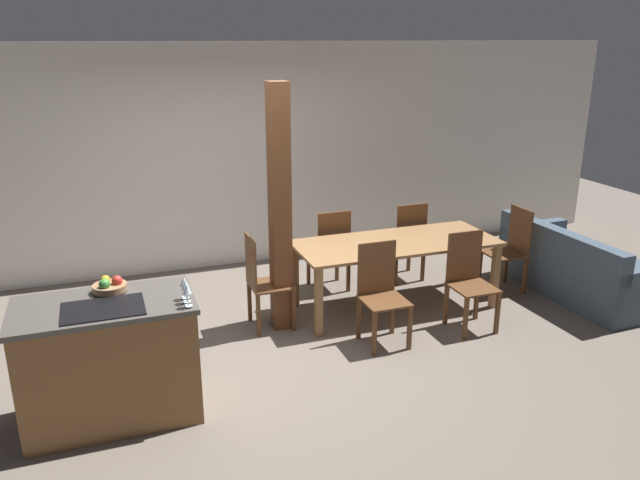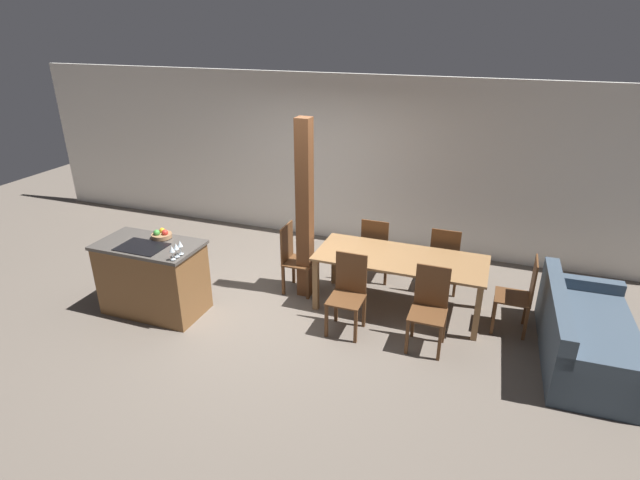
{
  "view_description": "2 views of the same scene",
  "coord_description": "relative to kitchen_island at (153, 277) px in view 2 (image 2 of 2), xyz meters",
  "views": [
    {
      "loc": [
        -1.27,
        -4.97,
        2.75
      ],
      "look_at": [
        0.6,
        0.2,
        0.95
      ],
      "focal_mm": 35.0,
      "sensor_mm": 36.0,
      "label": 1
    },
    {
      "loc": [
        2.54,
        -5.06,
        3.41
      ],
      "look_at": [
        0.6,
        0.2,
        0.95
      ],
      "focal_mm": 28.0,
      "sensor_mm": 36.0,
      "label": 2
    }
  ],
  "objects": [
    {
      "name": "dining_chair_near_right",
      "position": [
        3.37,
        0.45,
        0.02
      ],
      "size": [
        0.4,
        0.4,
        0.95
      ],
      "color": "brown",
      "rests_on": "ground_plane"
    },
    {
      "name": "fruit_bowl",
      "position": [
        0.06,
        0.2,
        0.51
      ],
      "size": [
        0.25,
        0.25,
        0.12
      ],
      "color": "#99704C",
      "rests_on": "kitchen_island"
    },
    {
      "name": "dining_chair_foot_end",
      "position": [
        4.32,
        1.1,
        0.02
      ],
      "size": [
        0.4,
        0.4,
        0.95
      ],
      "rotation": [
        0.0,
        0.0,
        -1.57
      ],
      "color": "brown",
      "rests_on": "ground_plane"
    },
    {
      "name": "dining_chair_far_left",
      "position": [
        2.42,
        1.76,
        0.02
      ],
      "size": [
        0.4,
        0.4,
        0.95
      ],
      "rotation": [
        0.0,
        0.0,
        3.14
      ],
      "color": "brown",
      "rests_on": "ground_plane"
    },
    {
      "name": "dining_chair_near_left",
      "position": [
        2.42,
        0.45,
        0.02
      ],
      "size": [
        0.4,
        0.4,
        0.95
      ],
      "color": "brown",
      "rests_on": "ground_plane"
    },
    {
      "name": "dining_chair_head_end",
      "position": [
        1.46,
        1.1,
        0.02
      ],
      "size": [
        0.4,
        0.4,
        0.95
      ],
      "rotation": [
        0.0,
        0.0,
        1.57
      ],
      "color": "brown",
      "rests_on": "ground_plane"
    },
    {
      "name": "dining_table",
      "position": [
        2.89,
        1.1,
        0.18
      ],
      "size": [
        2.1,
        0.87,
        0.73
      ],
      "color": "olive",
      "rests_on": "ground_plane"
    },
    {
      "name": "wall_back",
      "position": [
        1.34,
        3.04,
        0.88
      ],
      "size": [
        11.2,
        0.08,
        2.7
      ],
      "color": "silver",
      "rests_on": "ground_plane"
    },
    {
      "name": "dining_chair_far_right",
      "position": [
        3.37,
        1.76,
        0.02
      ],
      "size": [
        0.4,
        0.4,
        0.95
      ],
      "rotation": [
        0.0,
        0.0,
        3.14
      ],
      "color": "brown",
      "rests_on": "ground_plane"
    },
    {
      "name": "couch",
      "position": [
        5.01,
        0.75,
        -0.2
      ],
      "size": [
        0.96,
        1.86,
        0.77
      ],
      "rotation": [
        0.0,
        0.0,
        1.6
      ],
      "color": "#3D4C5B",
      "rests_on": "ground_plane"
    },
    {
      "name": "wine_glass_middle",
      "position": [
        0.57,
        -0.21,
        0.6
      ],
      "size": [
        0.06,
        0.06,
        0.17
      ],
      "color": "silver",
      "rests_on": "kitchen_island"
    },
    {
      "name": "timber_post",
      "position": [
        1.64,
        1.06,
        0.72
      ],
      "size": [
        0.18,
        0.18,
        2.38
      ],
      "color": "brown",
      "rests_on": "ground_plane"
    },
    {
      "name": "wine_glass_far",
      "position": [
        0.57,
        -0.13,
        0.6
      ],
      "size": [
        0.06,
        0.06,
        0.17
      ],
      "color": "silver",
      "rests_on": "kitchen_island"
    },
    {
      "name": "ground_plane",
      "position": [
        1.34,
        0.59,
        -0.47
      ],
      "size": [
        16.0,
        16.0,
        0.0
      ],
      "primitive_type": "plane",
      "color": "#665B51"
    },
    {
      "name": "kitchen_island",
      "position": [
        0.0,
        0.0,
        0.0
      ],
      "size": [
        1.28,
        0.71,
        0.94
      ],
      "color": "brown",
      "rests_on": "ground_plane"
    },
    {
      "name": "wine_glass_near",
      "position": [
        0.57,
        -0.28,
        0.6
      ],
      "size": [
        0.06,
        0.06,
        0.17
      ],
      "color": "silver",
      "rests_on": "kitchen_island"
    }
  ]
}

